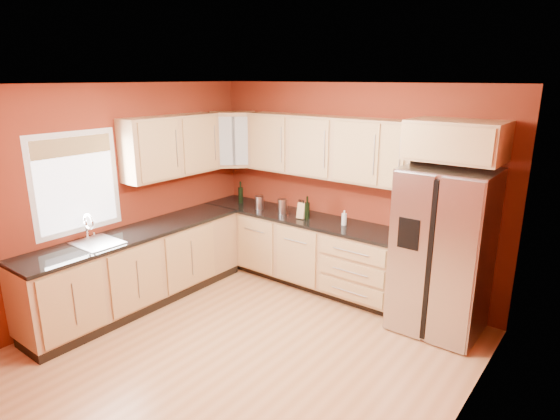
{
  "coord_description": "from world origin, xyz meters",
  "views": [
    {
      "loc": [
        2.8,
        -3.09,
        2.67
      ],
      "look_at": [
        -0.26,
        0.9,
        1.23
      ],
      "focal_mm": 30.0,
      "sensor_mm": 36.0,
      "label": 1
    }
  ],
  "objects_px": {
    "refrigerator": "(443,251)",
    "wine_bottle_a": "(241,192)",
    "knife_block": "(302,211)",
    "soap_dispenser": "(344,218)",
    "canister_left": "(259,203)"
  },
  "relations": [
    {
      "from": "refrigerator",
      "to": "canister_left",
      "type": "bearing_deg",
      "value": -179.68
    },
    {
      "from": "wine_bottle_a",
      "to": "soap_dispenser",
      "type": "bearing_deg",
      "value": -0.0
    },
    {
      "from": "soap_dispenser",
      "to": "wine_bottle_a",
      "type": "bearing_deg",
      "value": 180.0
    },
    {
      "from": "canister_left",
      "to": "soap_dispenser",
      "type": "xyz_separation_m",
      "value": [
        1.27,
        0.09,
        -0.0
      ]
    },
    {
      "from": "refrigerator",
      "to": "wine_bottle_a",
      "type": "bearing_deg",
      "value": 178.54
    },
    {
      "from": "knife_block",
      "to": "soap_dispenser",
      "type": "distance_m",
      "value": 0.57
    },
    {
      "from": "soap_dispenser",
      "to": "knife_block",
      "type": "bearing_deg",
      "value": -172.32
    },
    {
      "from": "refrigerator",
      "to": "soap_dispenser",
      "type": "relative_size",
      "value": 9.7
    },
    {
      "from": "canister_left",
      "to": "wine_bottle_a",
      "type": "height_order",
      "value": "wine_bottle_a"
    },
    {
      "from": "canister_left",
      "to": "soap_dispenser",
      "type": "relative_size",
      "value": 1.0
    },
    {
      "from": "knife_block",
      "to": "soap_dispenser",
      "type": "relative_size",
      "value": 1.1
    },
    {
      "from": "canister_left",
      "to": "soap_dispenser",
      "type": "bearing_deg",
      "value": 3.98
    },
    {
      "from": "wine_bottle_a",
      "to": "soap_dispenser",
      "type": "distance_m",
      "value": 1.69
    },
    {
      "from": "wine_bottle_a",
      "to": "soap_dispenser",
      "type": "relative_size",
      "value": 1.71
    },
    {
      "from": "knife_block",
      "to": "soap_dispenser",
      "type": "height_order",
      "value": "knife_block"
    }
  ]
}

